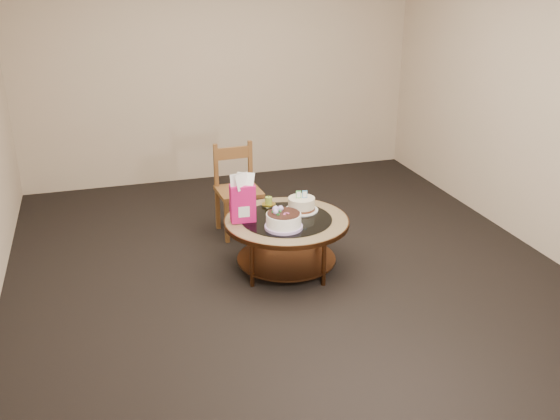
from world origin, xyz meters
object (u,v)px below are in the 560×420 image
object	(u,v)px
coffee_table	(286,228)
dining_chair	(238,189)
gift_bag	(243,198)
decorated_cake	(283,221)
cream_cake	(301,204)

from	to	relation	value
coffee_table	dining_chair	bearing A→B (deg)	103.01
coffee_table	dining_chair	distance (m)	0.90
gift_bag	decorated_cake	bearing A→B (deg)	-37.43
decorated_cake	gift_bag	size ratio (longest dim) A/B	0.76
coffee_table	gift_bag	size ratio (longest dim) A/B	2.59
coffee_table	gift_bag	world-z (taller)	gift_bag
coffee_table	cream_cake	xyz separation A→B (m)	(0.17, 0.13, 0.13)
coffee_table	dining_chair	size ratio (longest dim) A/B	1.21
gift_bag	coffee_table	bearing A→B (deg)	-6.36
decorated_cake	dining_chair	size ratio (longest dim) A/B	0.36
dining_chair	coffee_table	bearing A→B (deg)	-79.81
decorated_cake	cream_cake	size ratio (longest dim) A/B	1.07
cream_cake	gift_bag	world-z (taller)	gift_bag
cream_cake	gift_bag	size ratio (longest dim) A/B	0.71
decorated_cake	cream_cake	xyz separation A→B (m)	(0.25, 0.30, -0.00)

